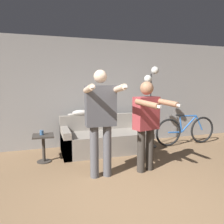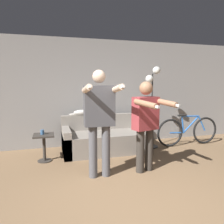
% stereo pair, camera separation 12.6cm
% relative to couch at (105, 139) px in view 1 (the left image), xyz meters
% --- Properties ---
extents(ground_plane, '(16.00, 16.00, 0.00)m').
position_rel_couch_xyz_m(ground_plane, '(-0.17, -2.56, -0.27)').
color(ground_plane, '#846647').
extents(wall_back, '(10.00, 0.05, 2.60)m').
position_rel_couch_xyz_m(wall_back, '(-0.17, 0.64, 1.03)').
color(wall_back, gray).
rests_on(wall_back, ground_plane).
extents(couch, '(1.92, 0.90, 0.80)m').
position_rel_couch_xyz_m(couch, '(0.00, 0.00, 0.00)').
color(couch, gray).
rests_on(couch, ground_plane).
extents(person_left, '(0.56, 0.68, 1.76)m').
position_rel_couch_xyz_m(person_left, '(-0.43, -1.32, 0.76)').
color(person_left, '#56565B').
rests_on(person_left, ground_plane).
extents(person_right, '(0.61, 0.76, 1.58)m').
position_rel_couch_xyz_m(person_right, '(0.38, -1.33, 0.64)').
color(person_right, '#38332D').
rests_on(person_right, ground_plane).
extents(cat, '(0.50, 0.15, 0.16)m').
position_rel_couch_xyz_m(cat, '(-0.48, 0.35, 0.60)').
color(cat, silver).
rests_on(cat, couch).
extents(floor_lamp, '(0.36, 0.35, 1.93)m').
position_rel_couch_xyz_m(floor_lamp, '(1.15, 0.01, 1.12)').
color(floor_lamp, black).
rests_on(floor_lamp, ground_plane).
extents(side_table, '(0.40, 0.40, 0.54)m').
position_rel_couch_xyz_m(side_table, '(-1.33, -0.31, 0.11)').
color(side_table, '#38332D').
rests_on(side_table, ground_plane).
extents(cup, '(0.08, 0.08, 0.09)m').
position_rel_couch_xyz_m(cup, '(-1.36, -0.29, 0.32)').
color(cup, '#3D6693').
rests_on(cup, side_table).
extents(bicycle, '(1.68, 0.07, 0.78)m').
position_rel_couch_xyz_m(bicycle, '(2.09, -0.12, 0.09)').
color(bicycle, black).
rests_on(bicycle, ground_plane).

